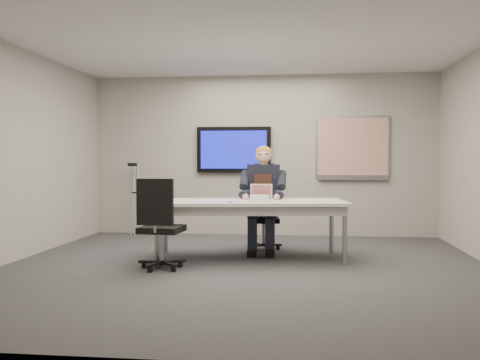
# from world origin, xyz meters

# --- Properties ---
(floor) EXTENTS (6.00, 6.00, 0.02)m
(floor) POSITION_xyz_m (0.00, 0.00, 0.00)
(floor) COLOR #343436
(floor) RESTS_ON ground
(ceiling) EXTENTS (6.00, 6.00, 0.02)m
(ceiling) POSITION_xyz_m (0.00, 0.00, 2.80)
(ceiling) COLOR silver
(ceiling) RESTS_ON wall_back
(wall_back) EXTENTS (6.00, 0.02, 2.80)m
(wall_back) POSITION_xyz_m (0.00, 3.00, 1.40)
(wall_back) COLOR #A19A91
(wall_back) RESTS_ON ground
(wall_front) EXTENTS (6.00, 0.02, 2.80)m
(wall_front) POSITION_xyz_m (0.00, -3.00, 1.40)
(wall_front) COLOR #A19A91
(wall_front) RESTS_ON ground
(wall_left) EXTENTS (0.02, 6.00, 2.80)m
(wall_left) POSITION_xyz_m (-3.00, 0.00, 1.40)
(wall_left) COLOR #A19A91
(wall_left) RESTS_ON ground
(conference_table) EXTENTS (2.63, 1.37, 0.77)m
(conference_table) POSITION_xyz_m (0.00, 0.67, 0.69)
(conference_table) COLOR white
(conference_table) RESTS_ON ground
(tv_display) EXTENTS (1.30, 0.09, 0.80)m
(tv_display) POSITION_xyz_m (-0.50, 2.95, 1.50)
(tv_display) COLOR black
(tv_display) RESTS_ON wall_back
(whiteboard) EXTENTS (1.25, 0.08, 1.10)m
(whiteboard) POSITION_xyz_m (1.55, 2.97, 1.53)
(whiteboard) COLOR gray
(whiteboard) RESTS_ON wall_back
(office_chair_far) EXTENTS (0.53, 0.53, 1.00)m
(office_chair_far) POSITION_xyz_m (0.13, 1.47, 0.31)
(office_chair_far) COLOR black
(office_chair_far) RESTS_ON ground
(office_chair_near) EXTENTS (0.56, 0.56, 1.10)m
(office_chair_near) POSITION_xyz_m (-0.99, -0.16, 0.34)
(office_chair_near) COLOR black
(office_chair_near) RESTS_ON ground
(seated_person) EXTENTS (0.48, 0.82, 1.52)m
(seated_person) POSITION_xyz_m (0.14, 1.20, 0.61)
(seated_person) COLOR #212537
(seated_person) RESTS_ON office_chair_far
(crutch) EXTENTS (0.36, 0.62, 1.34)m
(crutch) POSITION_xyz_m (-2.25, 2.79, 0.65)
(crutch) COLOR #A8A9AF
(crutch) RESTS_ON ground
(laptop) EXTENTS (0.31, 0.29, 0.21)m
(laptop) POSITION_xyz_m (0.13, 0.90, 0.83)
(laptop) COLOR silver
(laptop) RESTS_ON conference_table
(name_tent) EXTENTS (0.26, 0.12, 0.10)m
(name_tent) POSITION_xyz_m (0.15, 0.40, 0.82)
(name_tent) COLOR white
(name_tent) RESTS_ON conference_table
(pen) EXTENTS (0.03, 0.14, 0.01)m
(pen) POSITION_xyz_m (-0.22, 0.32, 0.78)
(pen) COLOR black
(pen) RESTS_ON conference_table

